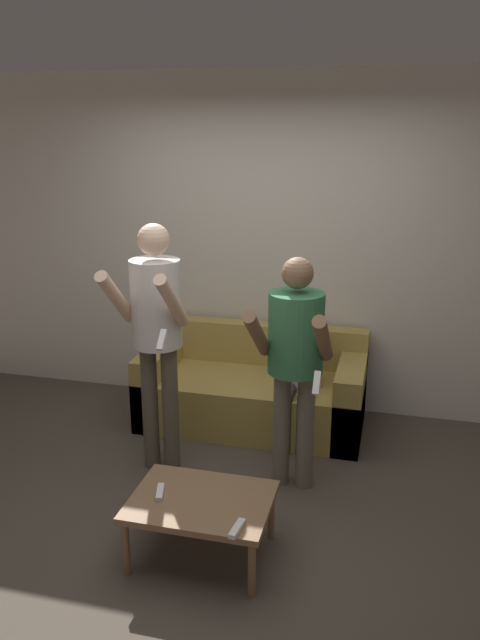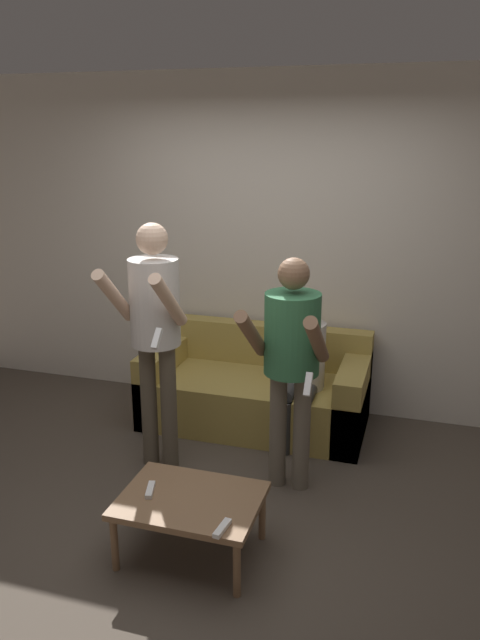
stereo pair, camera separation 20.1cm
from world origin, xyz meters
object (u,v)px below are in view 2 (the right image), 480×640
Objects in this scene: couch at (256,392)px; coffee_table at (190,504)px; person_seated at (302,363)px; remote_near at (222,528)px; remote_far at (150,490)px; person_standing_left at (155,321)px; person_standing_right at (291,350)px.

couch is 1.68m from coffee_table.
person_seated reaches higher than coffee_table.
remote_near is 0.99× the size of remote_far.
person_seated is at bearing 38.74° from person_standing_left.
remote_near is (0.26, -0.22, 0.05)m from coffee_table.
coffee_table is 0.24m from remote_far.
remote_near is (0.35, -1.90, 0.10)m from couch.
couch is 1.02× the size of person_standing_left.
person_standing_right reaches higher than person_seated.
couch is at bearing 93.32° from coffee_table.
remote_far is at bearing 156.55° from remote_near.
coffee_table is 0.34m from remote_near.
person_seated is at bearing -22.47° from couch.
couch is 11.26× the size of remote_near.
couch is 1.69m from remote_far.
remote_far is at bearing -125.42° from person_standing_right.
person_standing_left reaches higher than remote_near.
remote_near reaches higher than coffee_table.
person_standing_right is at bearing -61.86° from couch.
couch is 2.28× the size of coffee_table.
person_seated is (0.40, -0.16, 0.35)m from couch.
person_standing_right is 1.18m from remote_far.
person_seated reaches higher than couch.
remote_near is (-0.04, -1.73, -0.25)m from person_seated.
remote_near is at bearing -91.48° from person_seated.
person_seated is at bearing 78.73° from coffee_table.
person_standing_right is at bearing 54.58° from remote_far.
couch is at bearing 61.75° from person_standing_left.
remote_far is at bearing -68.81° from person_standing_left.
couch reaches higher than remote_near.
coffee_table is at bearing -101.27° from person_seated.
person_standing_left is 1.18m from person_seated.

